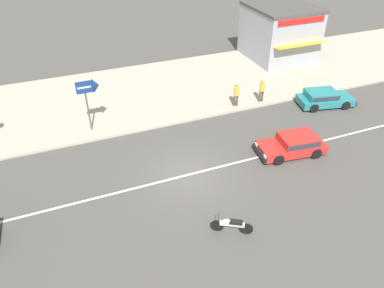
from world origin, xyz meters
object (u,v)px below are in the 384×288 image
at_px(shopfront_mid_block, 279,32).
at_px(pedestrian_far_end, 236,93).
at_px(motorcycle_1, 232,225).
at_px(arrow_signboard, 94,88).
at_px(hatchback_red_1, 294,144).
at_px(pedestrian_mid_kerb, 262,89).
at_px(hatchback_teal_2, 324,98).

bearing_deg(shopfront_mid_block, pedestrian_far_end, -138.15).
xyz_separation_m(motorcycle_1, arrow_signboard, (-3.78, 10.51, 2.47)).
xyz_separation_m(hatchback_red_1, pedestrian_mid_kerb, (1.35, 5.84, 0.53)).
relative_size(motorcycle_1, pedestrian_mid_kerb, 0.98).
bearing_deg(pedestrian_mid_kerb, pedestrian_far_end, 177.36).
bearing_deg(motorcycle_1, hatchback_teal_2, 35.83).
bearing_deg(arrow_signboard, hatchback_red_1, -33.63).
bearing_deg(motorcycle_1, shopfront_mid_block, 52.39).
bearing_deg(arrow_signboard, hatchback_teal_2, -9.52).
height_order(hatchback_red_1, pedestrian_mid_kerb, pedestrian_mid_kerb).
xyz_separation_m(hatchback_teal_2, shopfront_mid_block, (1.80, 8.73, 1.75)).
height_order(pedestrian_mid_kerb, shopfront_mid_block, shopfront_mid_block).
bearing_deg(pedestrian_mid_kerb, motorcycle_1, -126.33).
height_order(motorcycle_1, pedestrian_mid_kerb, pedestrian_mid_kerb).
distance_m(hatchback_red_1, shopfront_mid_block, 14.59).
distance_m(motorcycle_1, arrow_signboard, 11.44).
height_order(hatchback_red_1, shopfront_mid_block, shopfront_mid_block).
bearing_deg(hatchback_teal_2, pedestrian_mid_kerb, 153.89).
relative_size(hatchback_teal_2, pedestrian_mid_kerb, 2.43).
relative_size(hatchback_teal_2, motorcycle_1, 2.48).
distance_m(hatchback_red_1, hatchback_teal_2, 6.52).
bearing_deg(hatchback_teal_2, pedestrian_far_end, 161.15).
xyz_separation_m(motorcycle_1, pedestrian_far_end, (5.35, 9.98, 0.69)).
bearing_deg(hatchback_red_1, arrow_signboard, 146.37).
relative_size(pedestrian_mid_kerb, shopfront_mid_block, 0.27).
xyz_separation_m(motorcycle_1, pedestrian_mid_kerb, (7.27, 9.89, 0.70)).
xyz_separation_m(arrow_signboard, pedestrian_far_end, (9.13, -0.53, -1.78)).
bearing_deg(pedestrian_far_end, pedestrian_mid_kerb, -2.64).
bearing_deg(hatchback_teal_2, arrow_signboard, 170.48).
height_order(hatchback_teal_2, arrow_signboard, arrow_signboard).
bearing_deg(hatchback_red_1, shopfront_mid_block, 61.20).
height_order(hatchback_red_1, motorcycle_1, hatchback_red_1).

